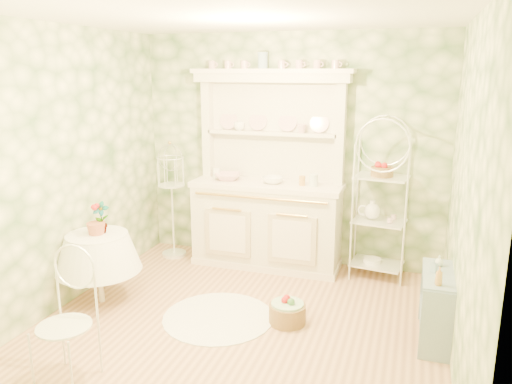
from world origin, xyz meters
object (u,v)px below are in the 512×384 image
(bakers_rack, at_px, (381,195))
(cafe_chair, at_px, (64,330))
(birdcage_stand, at_px, (172,197))
(side_shelf, at_px, (436,306))
(floor_basket, at_px, (287,312))
(kitchen_dresser, at_px, (267,171))
(round_table, at_px, (99,265))

(bakers_rack, distance_m, cafe_chair, 3.43)
(birdcage_stand, bearing_deg, side_shelf, -20.08)
(bakers_rack, distance_m, floor_basket, 1.74)
(kitchen_dresser, distance_m, bakers_rack, 1.30)
(side_shelf, bearing_deg, cafe_chair, -156.95)
(cafe_chair, relative_size, floor_basket, 2.60)
(side_shelf, height_order, cafe_chair, cafe_chair)
(kitchen_dresser, relative_size, round_table, 2.96)
(kitchen_dresser, relative_size, side_shelf, 3.15)
(round_table, xyz_separation_m, cafe_chair, (0.56, -1.21, 0.03))
(round_table, bearing_deg, cafe_chair, -65.37)
(bakers_rack, relative_size, round_table, 2.46)
(bakers_rack, bearing_deg, side_shelf, -56.61)
(birdcage_stand, height_order, floor_basket, birdcage_stand)
(birdcage_stand, bearing_deg, kitchen_dresser, 3.65)
(bakers_rack, height_order, round_table, bakers_rack)
(side_shelf, relative_size, cafe_chair, 0.87)
(kitchen_dresser, bearing_deg, floor_basket, -65.43)
(bakers_rack, xyz_separation_m, birdcage_stand, (-2.48, -0.12, -0.20))
(round_table, xyz_separation_m, floor_basket, (1.89, 0.16, -0.28))
(bakers_rack, bearing_deg, birdcage_stand, -169.19)
(bakers_rack, xyz_separation_m, floor_basket, (-0.69, -1.35, -0.85))
(round_table, height_order, birdcage_stand, birdcage_stand)
(birdcage_stand, bearing_deg, bakers_rack, 2.85)
(round_table, relative_size, cafe_chair, 0.92)
(cafe_chair, bearing_deg, bakers_rack, 51.19)
(cafe_chair, bearing_deg, side_shelf, 27.27)
(side_shelf, distance_m, round_table, 3.18)
(floor_basket, bearing_deg, birdcage_stand, 145.51)
(side_shelf, bearing_deg, birdcage_stand, 153.52)
(side_shelf, xyz_separation_m, birdcage_stand, (-3.07, 1.12, 0.44))
(round_table, distance_m, cafe_chair, 1.33)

